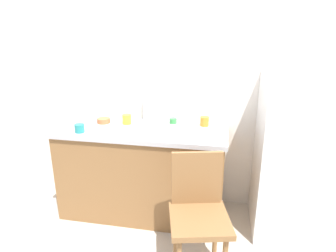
{
  "coord_description": "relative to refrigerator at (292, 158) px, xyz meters",
  "views": [
    {
      "loc": [
        0.29,
        -1.77,
        1.69
      ],
      "look_at": [
        -0.17,
        0.6,
        0.91
      ],
      "focal_mm": 31.39,
      "sensor_mm": 36.0,
      "label": 1
    }
  ],
  "objects": [
    {
      "name": "chair",
      "position": [
        -0.72,
        -0.65,
        -0.18
      ],
      "size": [
        0.48,
        0.48,
        0.89
      ],
      "rotation": [
        0.0,
        0.0,
        0.24
      ],
      "color": "olive",
      "rests_on": "ground_plane"
    },
    {
      "name": "cup_orange",
      "position": [
        -0.75,
        0.18,
        0.22
      ],
      "size": [
        0.08,
        0.08,
        0.09
      ],
      "primitive_type": "cylinder",
      "color": "orange",
      "rests_on": "countertop"
    },
    {
      "name": "refrigerator",
      "position": [
        0.0,
        0.0,
        0.0
      ],
      "size": [
        0.57,
        0.62,
        1.35
      ],
      "primitive_type": "cube",
      "color": "white",
      "rests_on": "ground_plane"
    },
    {
      "name": "cup_green",
      "position": [
        -1.04,
        0.13,
        0.22
      ],
      "size": [
        0.07,
        0.07,
        0.07
      ],
      "primitive_type": "cylinder",
      "color": "green",
      "rests_on": "countertop"
    },
    {
      "name": "cup_teal",
      "position": [
        -1.79,
        -0.21,
        0.22
      ],
      "size": [
        0.08,
        0.08,
        0.07
      ],
      "primitive_type": "cylinder",
      "color": "teal",
      "rests_on": "countertop"
    },
    {
      "name": "back_wall",
      "position": [
        -0.88,
        0.36,
        0.57
      ],
      "size": [
        4.8,
        0.1,
        2.48
      ],
      "primitive_type": "cube",
      "color": "white",
      "rests_on": "ground_plane"
    },
    {
      "name": "cup_yellow",
      "position": [
        -1.47,
        0.1,
        0.23
      ],
      "size": [
        0.08,
        0.08,
        0.09
      ],
      "primitive_type": "cylinder",
      "color": "yellow",
      "rests_on": "countertop"
    },
    {
      "name": "dish_tray",
      "position": [
        -0.93,
        -0.09,
        0.21
      ],
      "size": [
        0.28,
        0.2,
        0.05
      ],
      "primitive_type": "cube",
      "color": "white",
      "rests_on": "countertop"
    },
    {
      "name": "faucet",
      "position": [
        -1.35,
        0.26,
        0.29
      ],
      "size": [
        0.02,
        0.02,
        0.22
      ],
      "primitive_type": "cylinder",
      "color": "#B7B7BC",
      "rests_on": "countertop"
    },
    {
      "name": "countertop",
      "position": [
        -1.3,
        0.01,
        0.16
      ],
      "size": [
        1.53,
        0.64,
        0.04
      ],
      "primitive_type": "cube",
      "color": "#B7B7BC",
      "rests_on": "cabinet_base"
    },
    {
      "name": "cabinet_base",
      "position": [
        -1.3,
        0.01,
        -0.27
      ],
      "size": [
        1.49,
        0.6,
        0.82
      ],
      "primitive_type": "cube",
      "color": "olive",
      "rests_on": "ground_plane"
    },
    {
      "name": "terracotta_bowl",
      "position": [
        -1.7,
        0.09,
        0.2
      ],
      "size": [
        0.12,
        0.12,
        0.05
      ],
      "primitive_type": "cylinder",
      "color": "#C67042",
      "rests_on": "countertop"
    }
  ]
}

